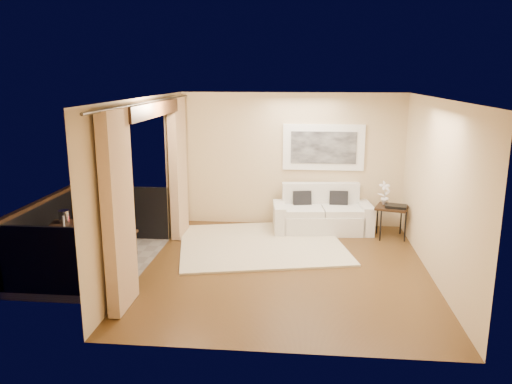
# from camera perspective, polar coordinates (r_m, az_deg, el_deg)

# --- Properties ---
(floor) EXTENTS (5.00, 5.00, 0.00)m
(floor) POSITION_cam_1_polar(r_m,az_deg,el_deg) (8.12, 3.42, -8.73)
(floor) COLOR #533718
(floor) RESTS_ON ground
(room_shell) EXTENTS (5.00, 6.40, 5.00)m
(room_shell) POSITION_cam_1_polar(r_m,az_deg,el_deg) (7.91, -12.13, 9.21)
(room_shell) COLOR white
(room_shell) RESTS_ON ground
(balcony) EXTENTS (1.81, 2.60, 1.17)m
(balcony) POSITION_cam_1_polar(r_m,az_deg,el_deg) (8.81, -18.74, -6.43)
(balcony) COLOR #605B56
(balcony) RESTS_ON ground
(curtains) EXTENTS (0.16, 4.80, 2.64)m
(curtains) POSITION_cam_1_polar(r_m,az_deg,el_deg) (8.07, -11.59, 0.81)
(curtains) COLOR tan
(curtains) RESTS_ON ground
(artwork) EXTENTS (1.62, 0.07, 0.92)m
(artwork) POSITION_cam_1_polar(r_m,az_deg,el_deg) (10.10, 7.72, 5.07)
(artwork) COLOR white
(artwork) RESTS_ON room_shell
(rug) EXTENTS (3.40, 3.11, 0.04)m
(rug) POSITION_cam_1_polar(r_m,az_deg,el_deg) (9.17, 0.61, -5.96)
(rug) COLOR beige
(rug) RESTS_ON floor
(sofa) EXTENTS (1.99, 1.02, 0.92)m
(sofa) POSITION_cam_1_polar(r_m,az_deg,el_deg) (10.00, 7.52, -2.60)
(sofa) COLOR silver
(sofa) RESTS_ON floor
(side_table) EXTENTS (0.71, 0.71, 0.62)m
(side_table) POSITION_cam_1_polar(r_m,az_deg,el_deg) (9.78, 15.26, -1.91)
(side_table) COLOR black
(side_table) RESTS_ON floor
(tray) EXTENTS (0.44, 0.37, 0.05)m
(tray) POSITION_cam_1_polar(r_m,az_deg,el_deg) (9.68, 15.71, -1.58)
(tray) COLOR black
(tray) RESTS_ON side_table
(orchid) EXTENTS (0.28, 0.23, 0.45)m
(orchid) POSITION_cam_1_polar(r_m,az_deg,el_deg) (9.81, 14.50, -0.11)
(orchid) COLOR white
(orchid) RESTS_ON side_table
(bistro_table) EXTENTS (0.72, 0.72, 0.72)m
(bistro_table) POSITION_cam_1_polar(r_m,az_deg,el_deg) (8.51, -20.54, -4.00)
(bistro_table) COLOR black
(bistro_table) RESTS_ON balcony
(balcony_chair_far) EXTENTS (0.50, 0.50, 0.92)m
(balcony_chair_far) POSITION_cam_1_polar(r_m,az_deg,el_deg) (8.70, -15.51, -4.01)
(balcony_chair_far) COLOR black
(balcony_chair_far) RESTS_ON balcony
(balcony_chair_near) EXTENTS (0.49, 0.50, 0.94)m
(balcony_chair_near) POSITION_cam_1_polar(r_m,az_deg,el_deg) (8.71, -19.40, -4.14)
(balcony_chair_near) COLOR black
(balcony_chair_near) RESTS_ON balcony
(ice_bucket) EXTENTS (0.18, 0.18, 0.20)m
(ice_bucket) POSITION_cam_1_polar(r_m,az_deg,el_deg) (8.59, -21.05, -2.61)
(ice_bucket) COLOR silver
(ice_bucket) RESTS_ON bistro_table
(candle) EXTENTS (0.06, 0.06, 0.07)m
(candle) POSITION_cam_1_polar(r_m,az_deg,el_deg) (8.55, -19.72, -3.03)
(candle) COLOR red
(candle) RESTS_ON bistro_table
(vase) EXTENTS (0.04, 0.04, 0.18)m
(vase) POSITION_cam_1_polar(r_m,az_deg,el_deg) (8.33, -21.14, -3.17)
(vase) COLOR silver
(vase) RESTS_ON bistro_table
(glass_a) EXTENTS (0.06, 0.06, 0.12)m
(glass_a) POSITION_cam_1_polar(r_m,az_deg,el_deg) (8.35, -19.73, -3.23)
(glass_a) COLOR silver
(glass_a) RESTS_ON bistro_table
(glass_b) EXTENTS (0.06, 0.06, 0.12)m
(glass_b) POSITION_cam_1_polar(r_m,az_deg,el_deg) (8.45, -19.73, -3.04)
(glass_b) COLOR white
(glass_b) RESTS_ON bistro_table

